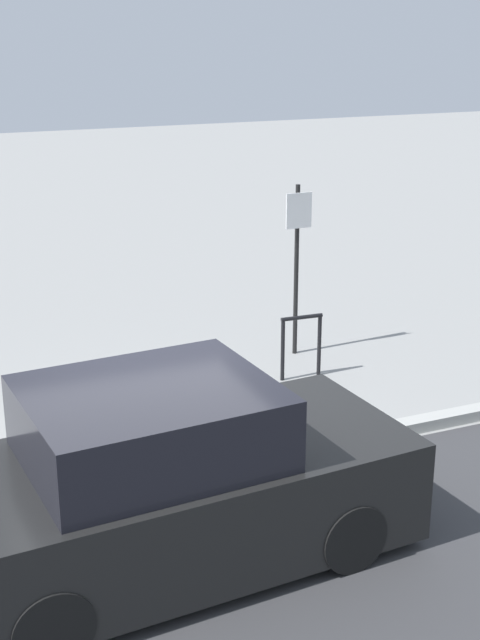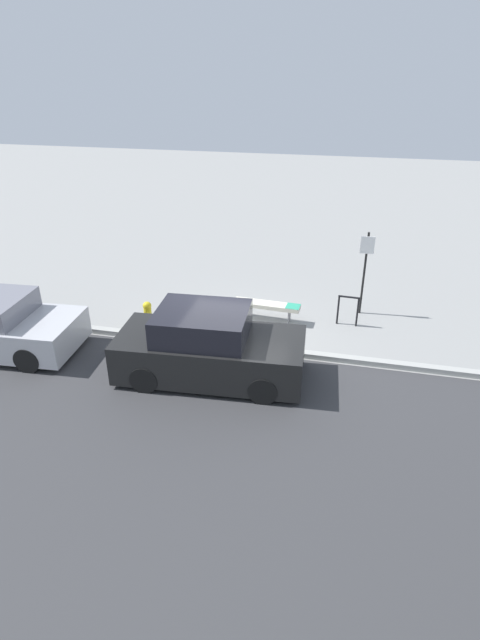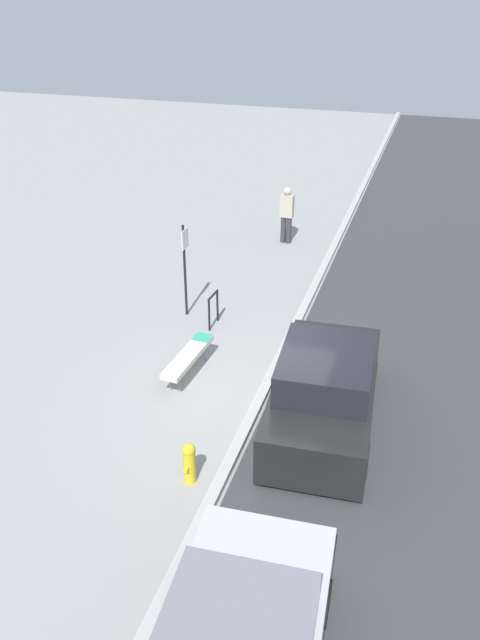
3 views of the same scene
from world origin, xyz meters
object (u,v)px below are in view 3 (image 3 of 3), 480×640
object	(u,v)px
sign_post	(185,262)
bike_rack	(213,307)
parked_car_near	(324,392)
fire_hydrant	(189,462)
bench	(188,356)
pedestrian	(287,213)

from	to	relation	value
sign_post	bike_rack	bearing A→B (deg)	-112.06
parked_car_near	bike_rack	bearing A→B (deg)	44.05
fire_hydrant	sign_post	bearing A→B (deg)	22.32
sign_post	fire_hydrant	world-z (taller)	sign_post
bike_rack	sign_post	distance (m)	1.24
fire_hydrant	parked_car_near	xyz separation A→B (m)	(2.16, -1.77, 0.29)
bench	pedestrian	world-z (taller)	pedestrian
bench	fire_hydrant	xyz separation A→B (m)	(-2.90, -1.18, -0.03)
parked_car_near	fire_hydrant	bearing A→B (deg)	136.79
pedestrian	sign_post	bearing A→B (deg)	-100.11
sign_post	fire_hydrant	size ratio (longest dim) A/B	3.01
bench	fire_hydrant	size ratio (longest dim) A/B	2.36
bike_rack	parked_car_near	bearing A→B (deg)	-132.09
bike_rack	sign_post	xyz separation A→B (m)	(0.33, 0.80, 0.88)
pedestrian	bike_rack	bearing A→B (deg)	-91.38
bike_rack	pedestrian	world-z (taller)	pedestrian
bench	bike_rack	distance (m)	2.12
bench	bike_rack	xyz separation A→B (m)	(2.10, 0.21, 0.06)
bike_rack	fire_hydrant	world-z (taller)	bike_rack
bench	pedestrian	xyz separation A→B (m)	(7.72, -0.15, 0.50)
parked_car_near	pedestrian	bearing A→B (deg)	14.39
sign_post	pedestrian	distance (m)	5.43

